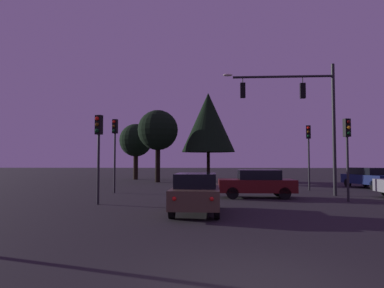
{
  "coord_description": "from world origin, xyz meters",
  "views": [
    {
      "loc": [
        -0.72,
        -5.66,
        1.96
      ],
      "look_at": [
        -1.55,
        13.81,
        2.94
      ],
      "focal_mm": 33.06,
      "sensor_mm": 36.0,
      "label": 1
    }
  ],
  "objects_px": {
    "tree_behind_sign": "(208,122)",
    "tree_center_horizon": "(136,141)",
    "traffic_signal_mast_arm": "(303,107)",
    "car_far_lane": "(369,177)",
    "traffic_light_median": "(347,142)",
    "traffic_light_corner_right": "(98,141)",
    "traffic_light_far_side": "(115,141)",
    "car_crossing_left": "(257,183)",
    "traffic_light_corner_left": "(309,144)",
    "tree_left_far": "(158,131)",
    "car_nearside_lane": "(196,192)"
  },
  "relations": [
    {
      "from": "tree_behind_sign",
      "to": "tree_center_horizon",
      "type": "height_order",
      "value": "tree_behind_sign"
    },
    {
      "from": "traffic_signal_mast_arm",
      "to": "car_far_lane",
      "type": "relative_size",
      "value": 1.65
    },
    {
      "from": "traffic_light_median",
      "to": "tree_behind_sign",
      "type": "relative_size",
      "value": 0.46
    },
    {
      "from": "traffic_light_corner_right",
      "to": "traffic_light_median",
      "type": "height_order",
      "value": "traffic_light_corner_right"
    },
    {
      "from": "traffic_signal_mast_arm",
      "to": "traffic_light_corner_right",
      "type": "height_order",
      "value": "traffic_signal_mast_arm"
    },
    {
      "from": "traffic_light_far_side",
      "to": "tree_center_horizon",
      "type": "relative_size",
      "value": 0.75
    },
    {
      "from": "car_far_lane",
      "to": "car_crossing_left",
      "type": "bearing_deg",
      "value": -141.44
    },
    {
      "from": "traffic_signal_mast_arm",
      "to": "traffic_light_corner_left",
      "type": "height_order",
      "value": "traffic_signal_mast_arm"
    },
    {
      "from": "tree_left_far",
      "to": "car_nearside_lane",
      "type": "bearing_deg",
      "value": -77.9
    },
    {
      "from": "traffic_light_corner_right",
      "to": "tree_behind_sign",
      "type": "bearing_deg",
      "value": 75.12
    },
    {
      "from": "traffic_signal_mast_arm",
      "to": "traffic_light_median",
      "type": "bearing_deg",
      "value": -67.74
    },
    {
      "from": "car_nearside_lane",
      "to": "tree_left_far",
      "type": "xyz_separation_m",
      "value": [
        -4.3,
        20.07,
        4.16
      ]
    },
    {
      "from": "tree_behind_sign",
      "to": "tree_left_far",
      "type": "relative_size",
      "value": 1.29
    },
    {
      "from": "traffic_signal_mast_arm",
      "to": "traffic_light_far_side",
      "type": "distance_m",
      "value": 11.72
    },
    {
      "from": "tree_behind_sign",
      "to": "tree_center_horizon",
      "type": "xyz_separation_m",
      "value": [
        -8.05,
        3.37,
        -1.62
      ]
    },
    {
      "from": "tree_left_far",
      "to": "tree_center_horizon",
      "type": "distance_m",
      "value": 6.23
    },
    {
      "from": "traffic_light_median",
      "to": "tree_center_horizon",
      "type": "relative_size",
      "value": 0.66
    },
    {
      "from": "traffic_light_median",
      "to": "car_crossing_left",
      "type": "height_order",
      "value": "traffic_light_median"
    },
    {
      "from": "tree_behind_sign",
      "to": "car_nearside_lane",
      "type": "bearing_deg",
      "value": -91.41
    },
    {
      "from": "traffic_light_far_side",
      "to": "car_crossing_left",
      "type": "xyz_separation_m",
      "value": [
        8.56,
        -2.62,
        -2.49
      ]
    },
    {
      "from": "car_nearside_lane",
      "to": "car_far_lane",
      "type": "xyz_separation_m",
      "value": [
        12.48,
        13.36,
        0.0
      ]
    },
    {
      "from": "traffic_signal_mast_arm",
      "to": "tree_left_far",
      "type": "relative_size",
      "value": 1.11
    },
    {
      "from": "car_nearside_lane",
      "to": "traffic_light_median",
      "type": "bearing_deg",
      "value": 29.7
    },
    {
      "from": "traffic_light_corner_right",
      "to": "traffic_light_median",
      "type": "xyz_separation_m",
      "value": [
        11.98,
        1.62,
        -0.02
      ]
    },
    {
      "from": "traffic_light_corner_right",
      "to": "tree_left_far",
      "type": "distance_m",
      "value": 17.6
    },
    {
      "from": "traffic_light_far_side",
      "to": "tree_center_horizon",
      "type": "height_order",
      "value": "tree_center_horizon"
    },
    {
      "from": "traffic_light_corner_right",
      "to": "tree_left_far",
      "type": "bearing_deg",
      "value": 88.97
    },
    {
      "from": "traffic_light_far_side",
      "to": "tree_left_far",
      "type": "bearing_deg",
      "value": 84.44
    },
    {
      "from": "tree_center_horizon",
      "to": "tree_behind_sign",
      "type": "bearing_deg",
      "value": -22.72
    },
    {
      "from": "traffic_light_median",
      "to": "traffic_light_far_side",
      "type": "bearing_deg",
      "value": 161.3
    },
    {
      "from": "traffic_light_corner_right",
      "to": "car_nearside_lane",
      "type": "distance_m",
      "value": 5.71
    },
    {
      "from": "traffic_light_median",
      "to": "car_crossing_left",
      "type": "xyz_separation_m",
      "value": [
        -4.23,
        1.71,
        -2.12
      ]
    },
    {
      "from": "traffic_signal_mast_arm",
      "to": "traffic_light_median",
      "type": "distance_m",
      "value": 4.1
    },
    {
      "from": "traffic_light_corner_right",
      "to": "tree_center_horizon",
      "type": "relative_size",
      "value": 0.67
    },
    {
      "from": "traffic_light_corner_left",
      "to": "tree_center_horizon",
      "type": "xyz_separation_m",
      "value": [
        -14.91,
        14.38,
        1.16
      ]
    },
    {
      "from": "traffic_light_corner_left",
      "to": "traffic_light_median",
      "type": "xyz_separation_m",
      "value": [
        -0.03,
        -6.8,
        -0.24
      ]
    },
    {
      "from": "car_crossing_left",
      "to": "tree_left_far",
      "type": "distance_m",
      "value": 16.52
    },
    {
      "from": "traffic_light_corner_right",
      "to": "tree_behind_sign",
      "type": "distance_m",
      "value": 20.32
    },
    {
      "from": "traffic_light_corner_right",
      "to": "car_nearside_lane",
      "type": "xyz_separation_m",
      "value": [
        4.62,
        -2.58,
        -2.14
      ]
    },
    {
      "from": "traffic_light_corner_left",
      "to": "traffic_signal_mast_arm",
      "type": "bearing_deg",
      "value": -109.89
    },
    {
      "from": "tree_left_far",
      "to": "traffic_light_corner_right",
      "type": "bearing_deg",
      "value": -91.03
    },
    {
      "from": "traffic_light_median",
      "to": "traffic_light_corner_right",
      "type": "bearing_deg",
      "value": -172.3
    },
    {
      "from": "car_far_lane",
      "to": "tree_behind_sign",
      "type": "distance_m",
      "value": 15.6
    },
    {
      "from": "traffic_light_median",
      "to": "tree_center_horizon",
      "type": "bearing_deg",
      "value": 125.09
    },
    {
      "from": "traffic_light_median",
      "to": "tree_left_far",
      "type": "xyz_separation_m",
      "value": [
        -11.67,
        15.87,
        2.04
      ]
    },
    {
      "from": "car_crossing_left",
      "to": "tree_center_horizon",
      "type": "xyz_separation_m",
      "value": [
        -10.64,
        19.46,
        3.52
      ]
    },
    {
      "from": "traffic_light_corner_right",
      "to": "car_far_lane",
      "type": "height_order",
      "value": "traffic_light_corner_right"
    },
    {
      "from": "traffic_light_corner_right",
      "to": "car_far_lane",
      "type": "relative_size",
      "value": 0.88
    },
    {
      "from": "car_nearside_lane",
      "to": "car_far_lane",
      "type": "height_order",
      "value": "same"
    },
    {
      "from": "traffic_signal_mast_arm",
      "to": "traffic_light_median",
      "type": "relative_size",
      "value": 1.88
    }
  ]
}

